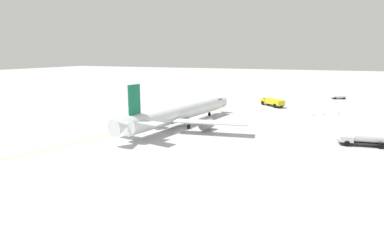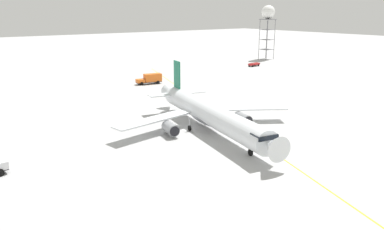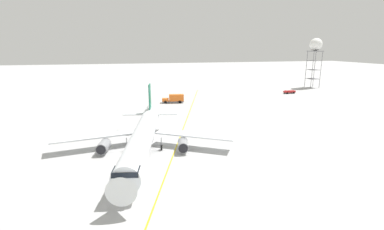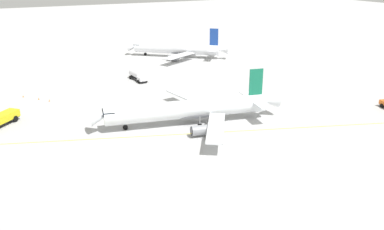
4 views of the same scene
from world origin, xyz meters
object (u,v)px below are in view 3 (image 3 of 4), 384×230
(airliner_main, at_px, (143,137))
(ops_pickup_truck, at_px, (289,92))
(radar_tower, at_px, (316,46))
(catering_truck_truck, at_px, (174,98))

(airliner_main, xyz_separation_m, ops_pickup_truck, (-68.41, -56.27, -2.40))
(airliner_main, height_order, ops_pickup_truck, airliner_main)
(radar_tower, bearing_deg, airliner_main, 37.92)
(catering_truck_truck, distance_m, ops_pickup_truck, 54.01)
(catering_truck_truck, bearing_deg, ops_pickup_truck, -162.25)
(airliner_main, relative_size, catering_truck_truck, 5.15)
(catering_truck_truck, height_order, radar_tower, radar_tower)
(airliner_main, height_order, radar_tower, radar_tower)
(radar_tower, bearing_deg, ops_pickup_truck, 32.70)
(ops_pickup_truck, bearing_deg, radar_tower, -152.42)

